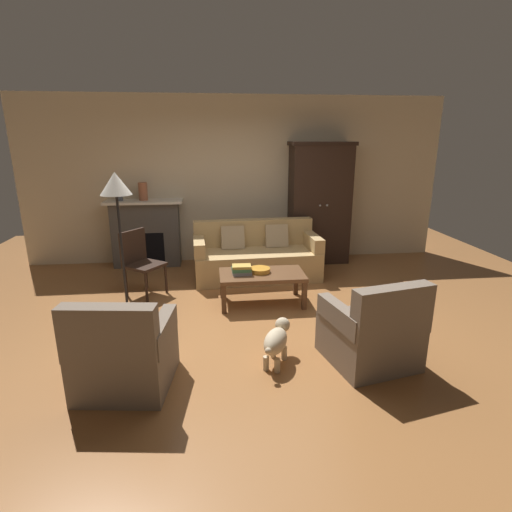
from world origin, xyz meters
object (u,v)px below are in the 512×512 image
(coffee_table, at_px, (262,277))
(fireplace, at_px, (146,233))
(couch, at_px, (256,257))
(side_chair_wooden, at_px, (140,259))
(floor_lamp, at_px, (116,192))
(armoire, at_px, (319,203))
(mantel_vase_terracotta, at_px, (143,191))
(book_stack, at_px, (242,270))
(armchair_near_left, at_px, (124,355))
(mantel_vase_slate, at_px, (119,192))
(dog, at_px, (277,340))
(armchair_near_right, at_px, (372,333))
(fruit_bowl, at_px, (260,270))

(coffee_table, bearing_deg, fireplace, 132.54)
(couch, height_order, side_chair_wooden, side_chair_wooden)
(floor_lamp, bearing_deg, armoire, 33.01)
(coffee_table, bearing_deg, side_chair_wooden, 161.95)
(mantel_vase_terracotta, bearing_deg, coffee_table, -47.19)
(book_stack, xyz_separation_m, armchair_near_left, (-1.16, -1.70, -0.17))
(coffee_table, xyz_separation_m, mantel_vase_slate, (-2.11, 1.86, 0.90))
(fireplace, xyz_separation_m, dog, (1.68, -3.37, -0.32))
(book_stack, bearing_deg, mantel_vase_terracotta, 127.75)
(mantel_vase_terracotta, distance_m, armchair_near_left, 3.72)
(floor_lamp, xyz_separation_m, dog, (1.67, -1.38, -1.26))
(floor_lamp, bearing_deg, armchair_near_left, -79.76)
(armoire, xyz_separation_m, floor_lamp, (-2.94, -1.91, 0.48))
(fireplace, distance_m, mantel_vase_terracotta, 0.70)
(coffee_table, height_order, book_stack, book_stack)
(fireplace, bearing_deg, armchair_near_left, -85.17)
(mantel_vase_slate, height_order, mantel_vase_terracotta, mantel_vase_slate)
(mantel_vase_slate, relative_size, armchair_near_right, 0.33)
(coffee_table, xyz_separation_m, side_chair_wooden, (-1.63, 0.53, 0.15))
(mantel_vase_slate, xyz_separation_m, side_chair_wooden, (0.48, -1.33, -0.76))
(mantel_vase_slate, xyz_separation_m, armchair_near_right, (2.97, -3.44, -0.95))
(couch, relative_size, armchair_near_right, 2.14)
(coffee_table, relative_size, mantel_vase_slate, 3.69)
(armoire, relative_size, mantel_vase_terracotta, 7.01)
(coffee_table, distance_m, side_chair_wooden, 1.72)
(mantel_vase_terracotta, height_order, side_chair_wooden, mantel_vase_terracotta)
(dog, bearing_deg, mantel_vase_terracotta, 116.63)
(couch, bearing_deg, armchair_near_right, -72.93)
(fruit_bowl, distance_m, floor_lamp, 2.00)
(floor_lamp, bearing_deg, book_stack, 3.24)
(armoire, bearing_deg, side_chair_wooden, -155.94)
(armoire, relative_size, mantel_vase_slate, 6.87)
(book_stack, height_order, mantel_vase_slate, mantel_vase_slate)
(armoire, distance_m, couch, 1.55)
(mantel_vase_terracotta, bearing_deg, side_chair_wooden, -85.80)
(fruit_bowl, xyz_separation_m, mantel_vase_slate, (-2.08, 1.83, 0.82))
(armchair_near_left, distance_m, floor_lamp, 2.03)
(book_stack, xyz_separation_m, armchair_near_right, (1.13, -1.56, -0.17))
(mantel_vase_terracotta, distance_m, side_chair_wooden, 1.54)
(coffee_table, distance_m, armchair_near_left, 2.23)
(coffee_table, relative_size, book_stack, 4.31)
(mantel_vase_slate, relative_size, floor_lamp, 0.17)
(armoire, distance_m, armchair_near_left, 4.47)
(coffee_table, bearing_deg, couch, 87.45)
(fireplace, xyz_separation_m, couch, (1.78, -0.81, -0.25))
(armoire, distance_m, mantel_vase_slate, 3.34)
(armoire, xyz_separation_m, mantel_vase_terracotta, (-2.95, 0.06, 0.24))
(armchair_near_left, height_order, floor_lamp, floor_lamp)
(coffee_table, bearing_deg, book_stack, -175.36)
(mantel_vase_slate, bearing_deg, mantel_vase_terracotta, 0.00)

